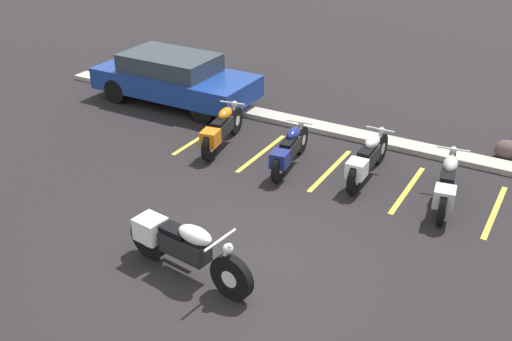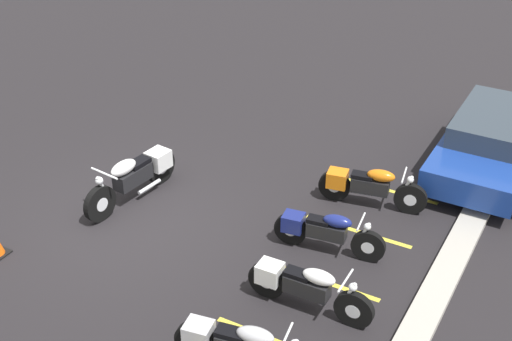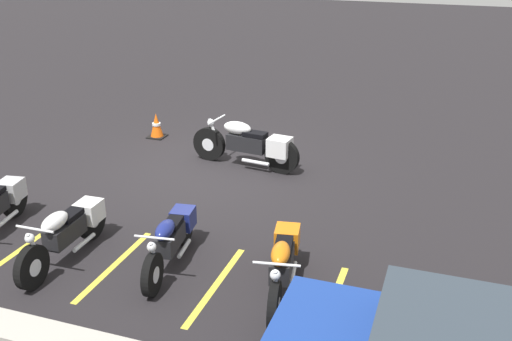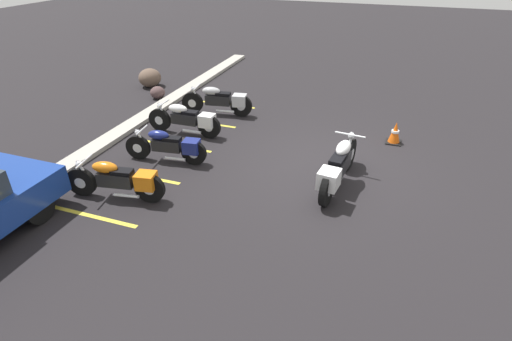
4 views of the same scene
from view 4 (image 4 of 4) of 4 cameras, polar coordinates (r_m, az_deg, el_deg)
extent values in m
plane|color=black|center=(9.64, 9.88, 0.46)|extent=(60.00, 60.00, 0.00)
cylinder|color=black|center=(9.58, 13.22, 2.34)|extent=(0.74, 0.22, 0.73)
cylinder|color=silver|center=(9.58, 13.22, 2.34)|extent=(0.29, 0.17, 0.28)
cylinder|color=black|center=(8.13, 10.12, -2.60)|extent=(0.74, 0.22, 0.73)
cylinder|color=silver|center=(8.13, 10.12, -2.60)|extent=(0.29, 0.17, 0.28)
cube|color=black|center=(8.72, 11.80, 0.85)|extent=(0.87, 0.41, 0.33)
ellipsoid|color=white|center=(8.77, 12.40, 3.17)|extent=(0.65, 0.36, 0.26)
cube|color=black|center=(8.45, 11.60, 1.61)|extent=(0.51, 0.32, 0.09)
cube|color=white|center=(8.07, 10.36, -1.22)|extent=(0.48, 0.45, 0.37)
cylinder|color=silver|center=(9.34, 13.21, 3.56)|extent=(0.29, 0.10, 0.59)
cylinder|color=silver|center=(9.16, 13.30, 5.00)|extent=(0.12, 0.68, 0.04)
sphere|color=silver|center=(9.32, 13.47, 4.83)|extent=(0.15, 0.15, 0.15)
cylinder|color=silver|center=(8.68, 10.11, -1.61)|extent=(0.61, 0.15, 0.08)
cylinder|color=black|center=(9.08, -23.67, -1.49)|extent=(0.23, 0.65, 0.64)
cylinder|color=silver|center=(9.08, -23.67, -1.49)|extent=(0.16, 0.26, 0.24)
cylinder|color=black|center=(8.39, -14.97, -2.45)|extent=(0.23, 0.65, 0.64)
cylinder|color=silver|center=(8.39, -14.97, -2.45)|extent=(0.16, 0.26, 0.24)
cube|color=black|center=(8.61, -19.37, -1.17)|extent=(0.40, 0.77, 0.29)
ellipsoid|color=orange|center=(8.58, -20.80, 0.45)|extent=(0.34, 0.58, 0.23)
cube|color=black|center=(8.45, -18.60, -0.14)|extent=(0.30, 0.46, 0.08)
cube|color=orange|center=(8.32, -15.43, -1.40)|extent=(0.41, 0.44, 0.33)
cylinder|color=silver|center=(8.90, -23.36, -0.17)|extent=(0.10, 0.26, 0.52)
cylinder|color=silver|center=(8.76, -23.37, 1.22)|extent=(0.60, 0.14, 0.03)
sphere|color=silver|center=(8.86, -23.96, 0.84)|extent=(0.14, 0.14, 0.14)
cylinder|color=silver|center=(8.55, -18.02, -3.43)|extent=(0.16, 0.54, 0.07)
cylinder|color=black|center=(10.17, -16.47, 3.19)|extent=(0.19, 0.62, 0.61)
cylinder|color=silver|center=(10.17, -16.47, 3.19)|extent=(0.15, 0.25, 0.23)
cylinder|color=black|center=(9.61, -8.86, 2.51)|extent=(0.19, 0.62, 0.61)
cylinder|color=silver|center=(9.61, -8.86, 2.51)|extent=(0.15, 0.25, 0.23)
cube|color=black|center=(9.79, -12.61, 3.57)|extent=(0.35, 0.73, 0.28)
ellipsoid|color=navy|center=(9.76, -13.77, 4.96)|extent=(0.31, 0.55, 0.22)
cube|color=black|center=(9.65, -11.87, 4.48)|extent=(0.27, 0.43, 0.07)
cube|color=navy|center=(9.55, -9.19, 3.42)|extent=(0.38, 0.41, 0.31)
cylinder|color=silver|center=(10.02, -16.10, 4.37)|extent=(0.09, 0.25, 0.49)
cylinder|color=silver|center=(9.90, -16.01, 5.60)|extent=(0.57, 0.11, 0.03)
sphere|color=silver|center=(9.98, -16.57, 5.26)|extent=(0.13, 0.13, 0.13)
cylinder|color=silver|center=(9.72, -11.48, 1.67)|extent=(0.13, 0.51, 0.06)
cylinder|color=black|center=(11.61, -13.57, 7.06)|extent=(0.13, 0.65, 0.65)
cylinder|color=silver|center=(11.61, -13.57, 7.06)|extent=(0.13, 0.25, 0.25)
cylinder|color=black|center=(10.92, -6.71, 6.24)|extent=(0.13, 0.65, 0.65)
cylinder|color=silver|center=(10.92, -6.71, 6.24)|extent=(0.13, 0.25, 0.25)
cube|color=black|center=(11.17, -10.09, 7.33)|extent=(0.29, 0.75, 0.29)
ellipsoid|color=white|center=(11.17, -11.11, 8.68)|extent=(0.26, 0.55, 0.23)
cube|color=black|center=(11.02, -9.41, 8.18)|extent=(0.24, 0.43, 0.08)
cube|color=white|center=(10.88, -7.00, 7.11)|extent=(0.36, 0.40, 0.33)
cylinder|color=silver|center=(11.46, -13.22, 8.17)|extent=(0.06, 0.26, 0.52)
cylinder|color=silver|center=(11.34, -13.11, 9.33)|extent=(0.61, 0.05, 0.04)
sphere|color=silver|center=(11.44, -13.62, 9.02)|extent=(0.14, 0.14, 0.14)
cylinder|color=silver|center=(11.07, -9.16, 5.55)|extent=(0.08, 0.54, 0.07)
cylinder|color=black|center=(12.70, -9.05, 9.54)|extent=(0.22, 0.67, 0.66)
cylinder|color=silver|center=(12.70, -9.05, 9.54)|extent=(0.16, 0.27, 0.25)
cylinder|color=black|center=(12.29, -2.11, 9.19)|extent=(0.22, 0.67, 0.66)
cylinder|color=silver|center=(12.29, -2.11, 9.19)|extent=(0.16, 0.27, 0.25)
cube|color=black|center=(12.41, -5.44, 10.02)|extent=(0.40, 0.79, 0.30)
ellipsoid|color=#B7B7BC|center=(12.38, -6.41, 11.24)|extent=(0.34, 0.59, 0.24)
cube|color=black|center=(12.30, -4.71, 10.86)|extent=(0.31, 0.47, 0.08)
cube|color=#B7B7BC|center=(12.24, -2.36, 9.99)|extent=(0.42, 0.45, 0.34)
cylinder|color=silver|center=(12.58, -8.61, 10.63)|extent=(0.10, 0.27, 0.53)
cylinder|color=silver|center=(12.48, -8.44, 11.74)|extent=(0.62, 0.13, 0.04)
sphere|color=silver|center=(12.55, -8.99, 11.41)|extent=(0.14, 0.14, 0.14)
cylinder|color=silver|center=(12.33, -4.42, 8.44)|extent=(0.16, 0.55, 0.07)
cylinder|color=black|center=(8.60, -28.77, -4.61)|extent=(0.64, 0.22, 0.64)
cube|color=#A8A399|center=(11.82, -18.72, 5.30)|extent=(18.00, 0.50, 0.12)
ellipsoid|color=brown|center=(15.54, -14.92, 12.69)|extent=(1.02, 0.99, 0.66)
ellipsoid|color=#503B3B|center=(14.25, -13.88, 10.76)|extent=(0.51, 0.50, 0.41)
cube|color=black|center=(11.30, 19.02, 3.86)|extent=(0.40, 0.40, 0.03)
cone|color=#EA590F|center=(11.19, 19.26, 5.15)|extent=(0.32, 0.32, 0.59)
cylinder|color=white|center=(11.18, 19.28, 5.29)|extent=(0.20, 0.20, 0.06)
cube|color=gold|center=(8.50, -22.51, -6.00)|extent=(0.10, 2.10, 0.00)
cube|color=gold|center=(9.54, -16.35, -0.71)|extent=(0.10, 2.10, 0.00)
cube|color=gold|center=(10.73, -11.49, 3.48)|extent=(0.10, 2.10, 0.00)
cube|color=gold|center=(12.03, -7.61, 6.79)|extent=(0.10, 2.10, 0.00)
cube|color=gold|center=(13.41, -4.47, 9.42)|extent=(0.10, 2.10, 0.00)
camera|label=1|loc=(13.40, 48.38, 26.10)|focal=42.00mm
camera|label=2|loc=(19.36, -9.74, 38.94)|focal=50.00mm
camera|label=3|loc=(12.34, -57.27, 17.65)|focal=42.00mm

